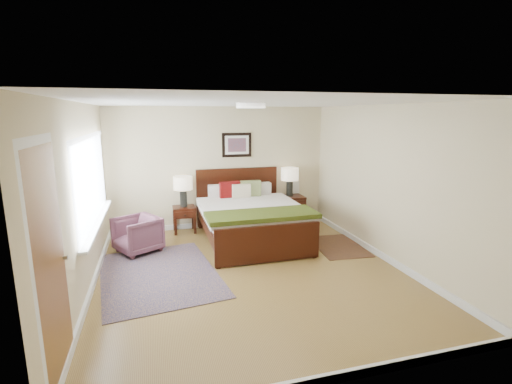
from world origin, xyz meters
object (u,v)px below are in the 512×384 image
(bed, at_px, (250,212))
(lamp_left, at_px, (183,185))
(nightstand_left, at_px, (184,213))
(armchair, at_px, (137,235))
(lamp_right, at_px, (290,176))
(nightstand_right, at_px, (289,207))
(rug_persian, at_px, (159,274))

(bed, relative_size, lamp_left, 3.70)
(nightstand_left, relative_size, lamp_left, 0.86)
(armchair, bearing_deg, lamp_right, 76.52)
(nightstand_right, relative_size, rug_persian, 0.27)
(nightstand_right, bearing_deg, armchair, -163.85)
(bed, height_order, lamp_right, bed)
(lamp_left, distance_m, armchair, 1.43)
(nightstand_left, distance_m, rug_persian, 2.08)
(armchair, bearing_deg, rug_persian, -12.92)
(bed, bearing_deg, rug_persian, -147.05)
(nightstand_right, distance_m, armchair, 3.26)
(nightstand_left, distance_m, nightstand_right, 2.26)
(bed, relative_size, armchair, 3.29)
(lamp_right, height_order, armchair, lamp_right)
(nightstand_right, bearing_deg, lamp_left, 179.68)
(rug_persian, bearing_deg, bed, 25.45)
(nightstand_left, height_order, nightstand_right, nightstand_right)
(lamp_left, xyz_separation_m, lamp_right, (2.26, 0.00, 0.08))
(bed, height_order, rug_persian, bed)
(nightstand_right, xyz_separation_m, lamp_left, (-2.26, 0.01, 0.59))
(bed, relative_size, nightstand_right, 3.67)
(nightstand_left, xyz_separation_m, rug_persian, (-0.55, -1.96, -0.40))
(nightstand_left, distance_m, lamp_right, 2.34)
(nightstand_left, xyz_separation_m, armchair, (-0.88, -0.90, -0.10))
(lamp_left, bearing_deg, bed, -37.53)
(armchair, distance_m, rug_persian, 1.15)
(lamp_left, bearing_deg, rug_persian, -105.57)
(lamp_left, distance_m, lamp_right, 2.26)
(bed, xyz_separation_m, lamp_right, (1.11, 0.88, 0.49))
(nightstand_right, xyz_separation_m, armchair, (-3.13, -0.91, -0.06))
(nightstand_right, relative_size, lamp_left, 1.01)
(lamp_right, relative_size, rug_persian, 0.27)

